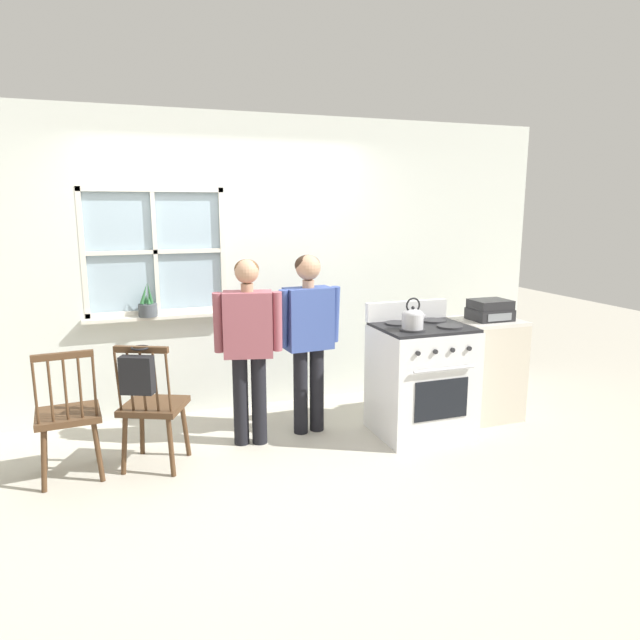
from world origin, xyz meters
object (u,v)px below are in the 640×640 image
at_px(stereo, 490,310).
at_px(kettle, 413,318).
at_px(person_elderly_left, 248,336).
at_px(person_teen_center, 308,327).
at_px(stove, 421,379).
at_px(handbag, 137,374).
at_px(chair_by_window, 153,408).
at_px(chair_near_wall, 68,417).
at_px(side_counter, 485,368).
at_px(potted_plant, 148,307).

bearing_deg(stereo, kettle, -164.24).
height_order(kettle, stereo, kettle).
distance_m(person_elderly_left, kettle, 1.30).
relative_size(person_teen_center, stove, 1.38).
bearing_deg(handbag, chair_by_window, 65.58).
height_order(chair_by_window, chair_near_wall, same).
distance_m(kettle, stereo, 0.94).
height_order(stove, handbag, stove).
bearing_deg(person_teen_center, chair_by_window, -173.78).
xyz_separation_m(stove, stereo, (0.73, 0.12, 0.51)).
xyz_separation_m(chair_by_window, kettle, (1.98, -0.21, 0.57)).
height_order(chair_by_window, handbag, same).
xyz_separation_m(chair_near_wall, handbag, (0.47, -0.22, 0.32)).
height_order(handbag, stereo, stereo).
bearing_deg(chair_near_wall, person_teen_center, -177.64).
distance_m(stove, handbag, 2.27).
bearing_deg(handbag, person_elderly_left, 24.40).
bearing_deg(person_elderly_left, side_counter, 10.40).
bearing_deg(person_teen_center, person_elderly_left, -176.08).
bearing_deg(stove, kettle, -142.13).
xyz_separation_m(chair_near_wall, stereo, (3.45, 0.03, 0.54)).
bearing_deg(kettle, chair_by_window, 173.89).
height_order(stove, stereo, stove).
relative_size(chair_near_wall, handbag, 3.08).
bearing_deg(potted_plant, side_counter, -18.19).
height_order(person_elderly_left, handbag, person_elderly_left).
relative_size(person_elderly_left, stereo, 4.37).
relative_size(person_elderly_left, person_teen_center, 0.99).
bearing_deg(chair_by_window, handbag, 90.00).
distance_m(person_teen_center, kettle, 0.86).
distance_m(potted_plant, stereo, 2.99).
height_order(chair_near_wall, person_elderly_left, person_elderly_left).
distance_m(kettle, side_counter, 1.11).
height_order(person_elderly_left, kettle, person_elderly_left).
relative_size(person_teen_center, side_counter, 1.67).
xyz_separation_m(kettle, potted_plant, (-1.94, 1.21, -0.00)).
bearing_deg(handbag, stereo, 4.92).
bearing_deg(stereo, chair_near_wall, -179.42).
xyz_separation_m(chair_by_window, stereo, (2.88, 0.04, 0.54)).
xyz_separation_m(stove, handbag, (-2.25, -0.13, 0.30)).
distance_m(handbag, stereo, 3.00).
bearing_deg(person_elderly_left, stove, 3.10).
bearing_deg(chair_near_wall, stove, 172.92).
height_order(chair_by_window, potted_plant, potted_plant).
xyz_separation_m(chair_near_wall, stove, (2.72, -0.09, 0.02)).
height_order(person_teen_center, side_counter, person_teen_center).
height_order(potted_plant, handbag, potted_plant).
height_order(person_elderly_left, potted_plant, person_elderly_left).
xyz_separation_m(person_teen_center, potted_plant, (-1.23, 0.74, 0.11)).
relative_size(chair_near_wall, kettle, 3.83).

